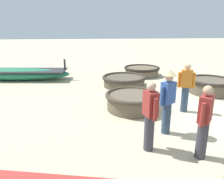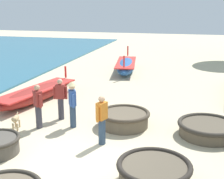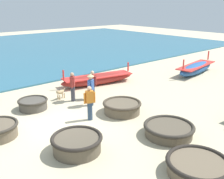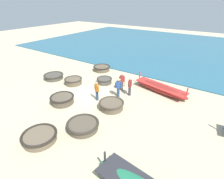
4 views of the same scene
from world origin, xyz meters
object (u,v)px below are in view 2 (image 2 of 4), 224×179
Objects in this scene: long_boat_blue_hull at (126,66)px; fisherman_standing_right at (38,105)px; dog at (16,120)px; coracle_far_right at (154,173)px; long_boat_white_hull at (37,93)px; coracle_upturned at (208,128)px; fisherman_by_coracle at (102,119)px; coracle_front_left at (124,118)px; fisherman_hauling at (72,101)px; fisherman_standing_left at (61,98)px.

long_boat_blue_hull is 3.08× the size of fisherman_standing_right.
coracle_far_right is at bearing -24.19° from dog.
long_boat_blue_hull is 0.96× the size of long_boat_white_hull.
coracle_far_right is 3.64m from coracle_upturned.
fisherman_by_coracle is at bearing 134.05° from coracle_far_right.
coracle_upturned is at bearing -2.84° from coracle_front_left.
long_boat_blue_hull is 9.75m from fisherman_hauling.
dog reaches higher than coracle_upturned.
coracle_far_right is at bearing -42.89° from long_boat_white_hull.
coracle_far_right is 1.09× the size of fisherman_hauling.
coracle_upturned is at bearing 4.79° from fisherman_hauling.
fisherman_by_coracle is (1.38, -1.08, -0.12)m from fisherman_hauling.
dog is at bearing -129.21° from fisherman_standing_left.
long_boat_blue_hull is at bearing 80.72° from dog.
fisherman_standing_right is at bearing 148.93° from coracle_far_right.
fisherman_standing_right is at bearing -95.64° from long_boat_blue_hull.
coracle_front_left is 9.40m from long_boat_blue_hull.
coracle_upturned is 5.37m from fisherman_standing_left.
fisherman_standing_left reaches higher than coracle_far_right.
fisherman_by_coracle is (-0.36, -1.61, 0.53)m from coracle_front_left.
coracle_far_right is 2.71m from fisherman_by_coracle.
fisherman_by_coracle is 3.27m from dog.
coracle_front_left reaches higher than coracle_upturned.
fisherman_standing_right reaches higher than coracle_upturned.
dog is at bearing -99.28° from long_boat_blue_hull.
long_boat_white_hull is 3.75m from fisherman_hauling.
dog is (-1.11, -1.36, -0.46)m from fisherman_standing_left.
long_boat_blue_hull is at bearing 90.80° from fisherman_hauling.
long_boat_white_hull is (-4.45, 2.00, 0.04)m from coracle_front_left.
fisherman_standing_right is 0.92m from dog.
coracle_front_left is 2.86m from coracle_upturned.
coracle_far_right is 0.37× the size of long_boat_blue_hull.
dog is at bearing -75.02° from long_boat_white_hull.
coracle_front_left is at bearing 112.94° from coracle_far_right.
fisherman_by_coracle is at bearing -39.26° from fisherman_standing_left.
coracle_far_right is 1.16× the size of fisherman_standing_right.
fisherman_standing_right is at bearing -162.76° from coracle_front_left.
fisherman_hauling is (0.14, -9.73, 0.56)m from long_boat_blue_hull.
long_boat_white_hull is 3.22× the size of fisherman_standing_right.
long_boat_white_hull reaches higher than dog.
coracle_far_right is 5.12m from fisherman_standing_right.
fisherman_hauling is at bearing 21.20° from dog.
coracle_front_left is 1.73m from fisherman_by_coracle.
coracle_upturned is at bearing -63.16° from long_boat_blue_hull.
fisherman_standing_left is (1.98, -1.88, 0.49)m from long_boat_white_hull.
fisherman_hauling reaches higher than dog.
coracle_far_right is 5.56m from dog.
fisherman_by_coracle reaches higher than coracle_far_right.
long_boat_blue_hull is (-3.36, 12.73, 0.07)m from coracle_far_right.
coracle_far_right reaches higher than dog.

